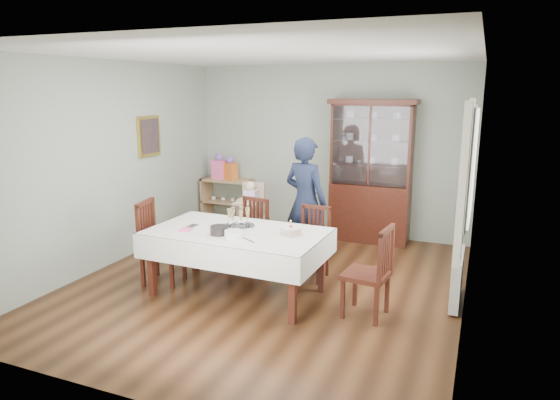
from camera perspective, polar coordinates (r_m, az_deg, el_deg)
The scene contains 25 objects.
floor at distance 6.17m, azimuth -1.52°, elevation -9.58°, with size 5.00×5.00×0.00m, color #593319.
room_shell at distance 6.23m, azimuth 0.38°, elevation 6.85°, with size 5.00×5.00×5.00m.
dining_table at distance 5.79m, azimuth -4.88°, elevation -7.09°, with size 2.03×1.20×0.76m.
china_cabinet at distance 7.74m, azimuth 10.37°, elevation 3.45°, with size 1.30×0.48×2.18m.
sideboard at distance 8.75m, azimuth -6.01°, elevation -0.17°, with size 0.90×0.38×0.80m.
picture_frame at distance 7.57m, azimuth -14.75°, elevation 7.06°, with size 0.04×0.48×0.58m, color gold.
window at distance 5.58m, azimuth 21.14°, elevation 3.70°, with size 0.04×1.02×1.22m, color white.
curtain_left at distance 4.98m, azimuth 20.15°, elevation 1.62°, with size 0.07×0.30×1.55m, color silver.
curtain_right at distance 6.21m, azimuth 20.67°, elevation 3.64°, with size 0.07×0.30×1.55m, color silver.
radiator at distance 5.89m, azimuth 19.57°, elevation -8.34°, with size 0.10×0.80×0.55m, color white.
chair_far_left at distance 6.57m, azimuth -3.62°, elevation -5.62°, with size 0.49×0.49×0.93m.
chair_far_right at distance 6.30m, azimuth 3.57°, elevation -6.55°, with size 0.42×0.42×0.90m.
chair_end_left at distance 6.30m, azimuth -13.33°, elevation -6.52°, with size 0.53×0.53×1.01m.
chair_end_right at distance 5.35m, azimuth 9.94°, elevation -10.05°, with size 0.49×0.49×0.98m.
woman at distance 6.65m, azimuth 2.92°, elevation -0.17°, with size 0.63×0.41×1.72m, color #161C31.
high_chair at distance 7.30m, azimuth -3.33°, elevation -2.71°, with size 0.49×0.49×1.03m.
champagne_tray at distance 5.80m, azimuth -4.70°, elevation -2.48°, with size 0.37×0.37×0.22m.
birthday_cake at distance 5.45m, azimuth 1.23°, elevation -3.65°, with size 0.26×0.26×0.18m.
plate_stack_dark at distance 5.54m, azimuth -6.96°, elevation -3.44°, with size 0.20×0.20×0.10m, color black.
plate_stack_white at distance 5.39m, azimuth -5.29°, elevation -3.94°, with size 0.20×0.20×0.09m, color white.
napkin_stack at distance 5.76m, azimuth -10.71°, elevation -3.36°, with size 0.13×0.13×0.02m, color #FE5D9D.
cutlery at distance 5.93m, azimuth -10.31°, elevation -2.90°, with size 0.12×0.17×0.01m, color silver, non-canonical shape.
cake_knife at distance 5.31m, azimuth -3.67°, elevation -4.57°, with size 0.25×0.02×0.01m, color silver.
gift_bag_pink at distance 8.69m, azimuth -6.99°, elevation 3.71°, with size 0.24×0.15×0.44m.
gift_bag_orange at distance 8.59m, azimuth -5.71°, elevation 3.54°, with size 0.26×0.21×0.41m.
Camera 1 is at (2.31, -5.22, 2.34)m, focal length 32.00 mm.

